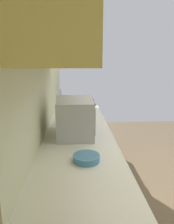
{
  "coord_description": "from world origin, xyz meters",
  "views": [
    {
      "loc": [
        -1.86,
        1.18,
        1.57
      ],
      "look_at": [
        -0.21,
        1.09,
        1.17
      ],
      "focal_mm": 33.32,
      "sensor_mm": 36.0,
      "label": 1
    }
  ],
  "objects_px": {
    "microwave": "(76,117)",
    "oven_range": "(77,126)",
    "kettle": "(81,113)",
    "bowl": "(86,158)"
  },
  "relations": [
    {
      "from": "bowl",
      "to": "microwave",
      "type": "bearing_deg",
      "value": 7.31
    },
    {
      "from": "microwave",
      "to": "bowl",
      "type": "height_order",
      "value": "microwave"
    },
    {
      "from": "oven_range",
      "to": "bowl",
      "type": "height_order",
      "value": "oven_range"
    },
    {
      "from": "oven_range",
      "to": "microwave",
      "type": "xyz_separation_m",
      "value": [
        -1.61,
        0.02,
        0.6
      ]
    },
    {
      "from": "oven_range",
      "to": "kettle",
      "type": "relative_size",
      "value": 5.64
    },
    {
      "from": "oven_range",
      "to": "kettle",
      "type": "height_order",
      "value": "oven_range"
    },
    {
      "from": "oven_range",
      "to": "microwave",
      "type": "distance_m",
      "value": 1.72
    },
    {
      "from": "kettle",
      "to": "microwave",
      "type": "bearing_deg",
      "value": 173.1
    },
    {
      "from": "microwave",
      "to": "bowl",
      "type": "xyz_separation_m",
      "value": [
        -0.55,
        -0.07,
        -0.14
      ]
    },
    {
      "from": "microwave",
      "to": "oven_range",
      "type": "bearing_deg",
      "value": -0.61
    }
  ]
}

